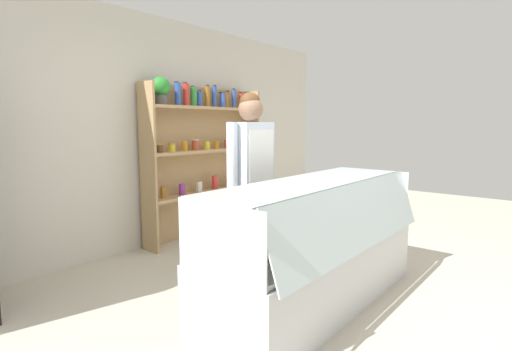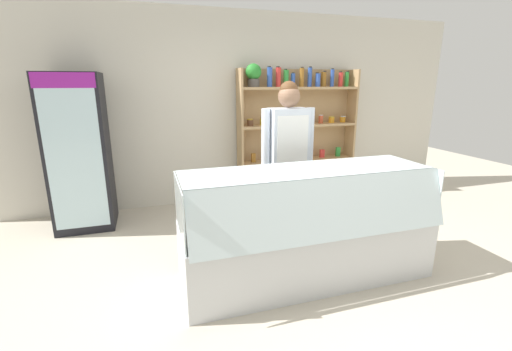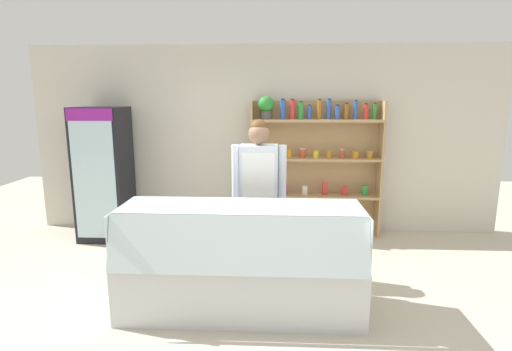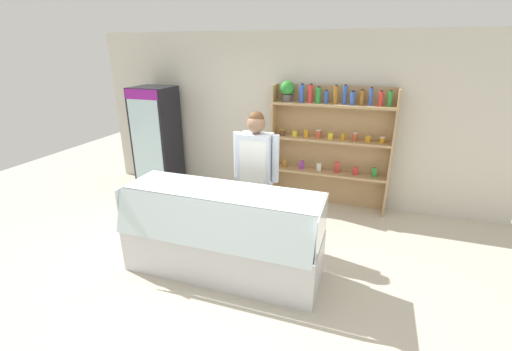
# 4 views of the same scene
# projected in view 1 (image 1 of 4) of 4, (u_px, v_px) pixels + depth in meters

# --- Properties ---
(ground_plane) EXTENTS (12.00, 12.00, 0.00)m
(ground_plane) POSITION_uv_depth(u_px,v_px,m) (317.00, 295.00, 3.42)
(ground_plane) COLOR beige
(back_wall) EXTENTS (6.80, 0.10, 2.70)m
(back_wall) POSITION_uv_depth(u_px,v_px,m) (147.00, 133.00, 4.70)
(back_wall) COLOR beige
(back_wall) RESTS_ON ground
(shelving_unit) EXTENTS (1.83, 0.29, 1.98)m
(shelving_unit) POSITION_uv_depth(u_px,v_px,m) (201.00, 150.00, 5.13)
(shelving_unit) COLOR tan
(shelving_unit) RESTS_ON ground
(deli_display_case) EXTENTS (2.21, 0.80, 1.01)m
(deli_display_case) POSITION_uv_depth(u_px,v_px,m) (315.00, 267.00, 3.22)
(deli_display_case) COLOR silver
(deli_display_case) RESTS_ON ground
(shop_clerk) EXTENTS (0.59, 0.25, 1.74)m
(shop_clerk) POSITION_uv_depth(u_px,v_px,m) (251.00, 169.00, 3.72)
(shop_clerk) COLOR #383D51
(shop_clerk) RESTS_ON ground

